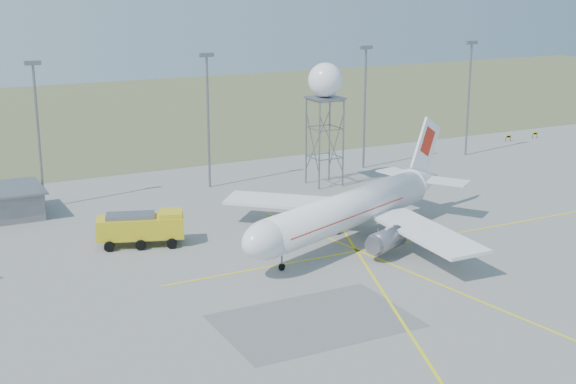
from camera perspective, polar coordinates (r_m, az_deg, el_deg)
grass_strip at (r=196.07m, az=-11.00°, el=5.58°), size 400.00×120.00×0.03m
mast_a at (r=115.06m, az=-17.39°, el=4.72°), size 2.20×0.50×20.50m
mast_b at (r=121.78m, az=-5.72°, el=5.87°), size 2.20×0.50×20.50m
mast_c at (r=134.52m, az=5.50°, el=6.74°), size 2.20×0.50×20.50m
mast_d at (r=147.52m, az=12.76°, el=7.17°), size 2.20×0.50×20.50m
taxi_sign_near at (r=163.95m, az=15.39°, el=3.80°), size 1.60×0.17×1.20m
taxi_sign_far at (r=168.72m, az=17.15°, el=3.98°), size 1.60×0.17×1.20m
airliner_main at (r=97.19m, az=4.48°, el=-1.29°), size 37.59×35.19×13.30m
radar_tower at (r=122.94m, az=2.64°, el=5.33°), size 5.23×5.23×18.93m
fire_truck at (r=97.98m, az=-10.27°, el=-2.64°), size 10.82×6.64×4.11m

